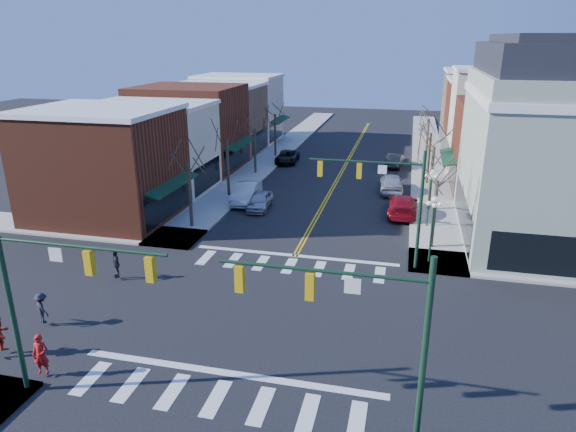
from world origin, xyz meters
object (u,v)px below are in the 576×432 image
Objects in this scene: lamppost_midblock at (430,188)px; pedestrian_red_a at (41,355)px; car_left_near at (260,201)px; pedestrian_dark_b at (42,308)px; car_right_mid at (392,183)px; lamppost_corner at (433,218)px; car_right_far at (395,160)px; car_left_far at (287,157)px; car_left_mid at (246,193)px; pedestrian_red_b at (1,334)px; car_right_near at (403,205)px; victorian_corner at (569,143)px; pedestrian_dark_a at (116,264)px.

lamppost_midblock is 26.60m from pedestrian_red_a.
pedestrian_dark_b is (-5.13, -19.37, 0.24)m from car_left_near.
lamppost_midblock is at bearing 104.93° from car_right_mid.
lamppost_corner is 21.67m from pedestrian_red_a.
car_right_far reaches higher than car_left_near.
car_left_mid is at bearing -93.55° from car_left_far.
pedestrian_red_a is at bearing -135.89° from lamppost_corner.
pedestrian_red_a is (-15.50, -21.53, -1.93)m from lamppost_midblock.
pedestrian_red_b is (-3.60, -38.11, 0.37)m from car_left_far.
pedestrian_dark_b reaches higher than car_right_near.
car_left_mid is at bearing 59.23° from car_right_far.
pedestrian_red_a reaches higher than pedestrian_dark_b.
pedestrian_red_a is 4.35m from pedestrian_dark_b.
car_right_mid is 3.21× the size of pedestrian_dark_b.
car_left_mid is at bearing 75.48° from pedestrian_red_a.
pedestrian_dark_b is (-2.63, 3.46, -0.11)m from pedestrian_red_a.
victorian_corner is 3.27× the size of car_right_far.
pedestrian_red_a reaches higher than car_right_mid.
victorian_corner is 2.88× the size of car_right_mid.
lamppost_midblock is 0.87× the size of car_right_mid.
pedestrian_red_a reaches higher than car_right_near.
pedestrian_red_a is (-12.50, -39.78, 0.32)m from car_right_far.
car_right_mid is at bearing 96.43° from car_right_far.
car_right_mid is at bearing -78.76° from car_right_near.
lamppost_midblock reaches higher than car_left_mid.
lamppost_midblock is at bearing -40.22° from pedestrian_red_b.
car_right_near is 26.27m from pedestrian_dark_b.
car_right_near is at bearing 96.60° from car_right_mid.
car_right_mid reaches higher than car_right_near.
car_left_near is at bearing 31.61° from car_right_mid.
pedestrian_red_b is at bearing 119.04° from pedestrian_dark_b.
car_left_far is 2.71× the size of pedestrian_red_b.
pedestrian_dark_a is at bearing -98.78° from car_left_far.
pedestrian_red_b reaches higher than car_left_far.
car_right_far is (11.60, 15.52, -0.10)m from car_left_mid.
lamppost_midblock is 3.79m from car_right_near.
lamppost_midblock reaches higher than car_right_near.
lamppost_midblock is 15.01m from car_left_mid.
pedestrian_dark_a is (-2.77, -15.52, 0.14)m from car_left_mid.
victorian_corner is 9.10m from lamppost_midblock.
car_left_far is at bearing -41.59° from car_right_mid.
pedestrian_red_a is at bearing 63.26° from car_right_mid.
car_right_mid is at bearing -89.18° from pedestrian_dark_b.
lamppost_midblock is 13.26m from car_left_near.
lamppost_corner is 0.91× the size of car_left_far.
victorian_corner is 32.25m from pedestrian_dark_b.
pedestrian_red_b is (-26.50, -20.12, -5.63)m from victorian_corner.
car_left_near is at bearing 122.00° from pedestrian_dark_a.
car_right_mid is (-2.93, 8.52, -2.12)m from lamppost_midblock.
car_left_near is 0.75× the size of car_right_near.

